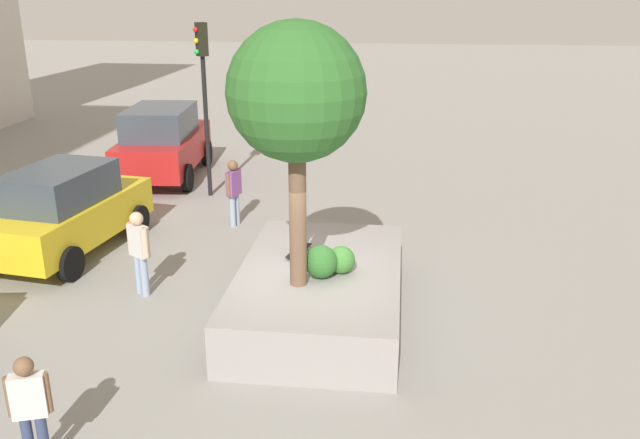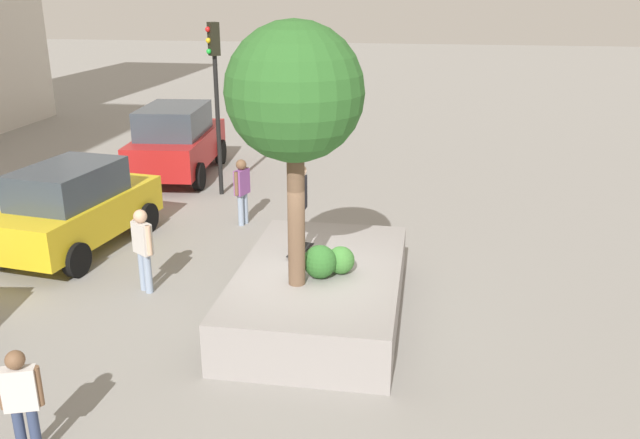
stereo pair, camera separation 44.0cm
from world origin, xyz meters
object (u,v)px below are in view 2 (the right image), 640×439
(sedan_parked, at_px, (177,141))
(bystander_watching, at_px, (242,187))
(passerby_with_bag, at_px, (22,398))
(plaza_tree, at_px, (295,94))
(skateboard, at_px, (300,250))
(planter_ledge, at_px, (320,291))
(skateboarder, at_px, (300,201))
(pedestrian_crossing, at_px, (143,245))
(taxi_cab, at_px, (75,207))
(traffic_light_corner, at_px, (215,80))

(sedan_parked, distance_m, bystander_watching, 5.08)
(sedan_parked, height_order, passerby_with_bag, sedan_parked)
(plaza_tree, height_order, skateboard, plaza_tree)
(planter_ledge, relative_size, skateboarder, 2.87)
(bystander_watching, bearing_deg, pedestrian_crossing, 168.48)
(planter_ledge, distance_m, taxi_cab, 6.23)
(skateboarder, distance_m, passerby_with_bag, 5.66)
(taxi_cab, bearing_deg, plaza_tree, -117.78)
(planter_ledge, height_order, sedan_parked, sedan_parked)
(skateboarder, bearing_deg, bystander_watching, 29.81)
(plaza_tree, xyz_separation_m, sedan_parked, (9.06, 5.52, -2.90))
(planter_ledge, distance_m, passerby_with_bag, 5.29)
(skateboard, bearing_deg, sedan_parked, 34.47)
(traffic_light_corner, relative_size, pedestrian_crossing, 2.83)
(bystander_watching, relative_size, pedestrian_crossing, 0.99)
(bystander_watching, bearing_deg, passerby_with_bag, 178.05)
(pedestrian_crossing, bearing_deg, skateboard, -85.98)
(plaza_tree, xyz_separation_m, pedestrian_crossing, (1.09, 3.17, -3.06))
(skateboarder, relative_size, traffic_light_corner, 0.35)
(plaza_tree, distance_m, passerby_with_bag, 5.53)
(bystander_watching, bearing_deg, taxi_cab, 124.51)
(planter_ledge, height_order, skateboard, skateboard)
(traffic_light_corner, height_order, passerby_with_bag, traffic_light_corner)
(skateboarder, relative_size, passerby_with_bag, 1.09)
(plaza_tree, distance_m, skateboarder, 2.48)
(skateboard, distance_m, traffic_light_corner, 7.38)
(skateboard, relative_size, passerby_with_bag, 0.55)
(traffic_light_corner, distance_m, bystander_watching, 3.48)
(plaza_tree, height_order, traffic_light_corner, plaza_tree)
(pedestrian_crossing, bearing_deg, skateboarder, -85.98)
(plaza_tree, bearing_deg, sedan_parked, 31.36)
(plaza_tree, distance_m, pedestrian_crossing, 4.54)
(skateboarder, xyz_separation_m, traffic_light_corner, (6.12, 3.47, 1.27))
(skateboarder, xyz_separation_m, bystander_watching, (3.78, 2.17, -0.96))
(planter_ledge, bearing_deg, bystander_watching, 30.96)
(skateboarder, bearing_deg, plaza_tree, -171.56)
(taxi_cab, bearing_deg, planter_ledge, -110.94)
(planter_ledge, distance_m, skateboarder, 1.65)
(passerby_with_bag, bearing_deg, planter_ledge, -33.80)
(taxi_cab, distance_m, pedestrian_crossing, 2.97)
(traffic_light_corner, xyz_separation_m, pedestrian_crossing, (-6.33, -0.48, -2.22))
(skateboarder, bearing_deg, traffic_light_corner, 29.51)
(taxi_cab, height_order, traffic_light_corner, traffic_light_corner)
(passerby_with_bag, height_order, bystander_watching, bystander_watching)
(planter_ledge, relative_size, plaza_tree, 1.11)
(skateboarder, distance_m, traffic_light_corner, 7.15)
(planter_ledge, bearing_deg, skateboarder, 37.53)
(skateboard, height_order, passerby_with_bag, passerby_with_bag)
(plaza_tree, bearing_deg, traffic_light_corner, 26.24)
(taxi_cab, height_order, pedestrian_crossing, taxi_cab)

